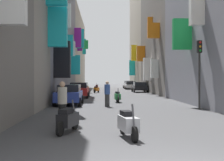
{
  "coord_description": "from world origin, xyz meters",
  "views": [
    {
      "loc": [
        -1.48,
        -5.52,
        1.9
      ],
      "look_at": [
        -0.25,
        26.57,
        1.69
      ],
      "focal_mm": 47.17,
      "sensor_mm": 36.0,
      "label": 1
    }
  ],
  "objects_px": {
    "scooter_white": "(87,88)",
    "pedestrian_near_left": "(107,94)",
    "parked_car_silver": "(130,85)",
    "parked_car_blue": "(69,94)",
    "parked_car_white": "(129,84)",
    "scooter_orange": "(96,89)",
    "scooter_black": "(68,120)",
    "traffic_light_near_corner": "(199,63)",
    "scooter_silver": "(128,124)",
    "scooter_green": "(118,97)",
    "pedestrian_crossing": "(62,103)",
    "parked_car_red": "(79,90)",
    "parked_car_black": "(140,87)",
    "parked_car_yellow": "(82,88)",
    "scooter_red": "(97,87)"
  },
  "relations": [
    {
      "from": "parked_car_white",
      "to": "scooter_white",
      "type": "height_order",
      "value": "parked_car_white"
    },
    {
      "from": "parked_car_yellow",
      "to": "scooter_silver",
      "type": "distance_m",
      "value": 28.99
    },
    {
      "from": "parked_car_yellow",
      "to": "scooter_orange",
      "type": "distance_m",
      "value": 2.25
    },
    {
      "from": "pedestrian_crossing",
      "to": "traffic_light_near_corner",
      "type": "distance_m",
      "value": 9.72
    },
    {
      "from": "parked_car_red",
      "to": "traffic_light_near_corner",
      "type": "height_order",
      "value": "traffic_light_near_corner"
    },
    {
      "from": "scooter_orange",
      "to": "traffic_light_near_corner",
      "type": "xyz_separation_m",
      "value": [
        6.62,
        -21.55,
        2.42
      ]
    },
    {
      "from": "parked_car_red",
      "to": "scooter_red",
      "type": "distance_m",
      "value": 18.89
    },
    {
      "from": "scooter_red",
      "to": "parked_car_silver",
      "type": "bearing_deg",
      "value": 31.23
    },
    {
      "from": "parked_car_black",
      "to": "parked_car_yellow",
      "type": "xyz_separation_m",
      "value": [
        -7.9,
        -2.67,
        -0.03
      ]
    },
    {
      "from": "scooter_black",
      "to": "scooter_silver",
      "type": "distance_m",
      "value": 2.25
    },
    {
      "from": "parked_car_red",
      "to": "pedestrian_crossing",
      "type": "distance_m",
      "value": 17.33
    },
    {
      "from": "pedestrian_crossing",
      "to": "scooter_orange",
      "type": "bearing_deg",
      "value": 87.9
    },
    {
      "from": "parked_car_blue",
      "to": "pedestrian_near_left",
      "type": "height_order",
      "value": "pedestrian_near_left"
    },
    {
      "from": "parked_car_yellow",
      "to": "traffic_light_near_corner",
      "type": "height_order",
      "value": "traffic_light_near_corner"
    },
    {
      "from": "scooter_red",
      "to": "scooter_black",
      "type": "bearing_deg",
      "value": -90.73
    },
    {
      "from": "scooter_orange",
      "to": "scooter_black",
      "type": "bearing_deg",
      "value": -91.16
    },
    {
      "from": "scooter_white",
      "to": "parked_car_black",
      "type": "bearing_deg",
      "value": -16.25
    },
    {
      "from": "scooter_white",
      "to": "traffic_light_near_corner",
      "type": "bearing_deg",
      "value": -72.35
    },
    {
      "from": "scooter_silver",
      "to": "pedestrian_crossing",
      "type": "xyz_separation_m",
      "value": [
        -2.44,
        2.7,
        0.43
      ]
    },
    {
      "from": "parked_car_white",
      "to": "scooter_green",
      "type": "relative_size",
      "value": 2.32
    },
    {
      "from": "parked_car_white",
      "to": "parked_car_red",
      "type": "xyz_separation_m",
      "value": [
        -7.6,
        -27.62,
        0.03
      ]
    },
    {
      "from": "parked_car_black",
      "to": "parked_car_yellow",
      "type": "distance_m",
      "value": 8.34
    },
    {
      "from": "pedestrian_crossing",
      "to": "scooter_black",
      "type": "bearing_deg",
      "value": -76.64
    },
    {
      "from": "parked_car_yellow",
      "to": "traffic_light_near_corner",
      "type": "xyz_separation_m",
      "value": [
        8.53,
        -20.39,
        2.17
      ]
    },
    {
      "from": "parked_car_black",
      "to": "parked_car_yellow",
      "type": "bearing_deg",
      "value": -161.35
    },
    {
      "from": "scooter_silver",
      "to": "scooter_green",
      "type": "bearing_deg",
      "value": 88.08
    },
    {
      "from": "scooter_green",
      "to": "pedestrian_crossing",
      "type": "height_order",
      "value": "pedestrian_crossing"
    },
    {
      "from": "parked_car_red",
      "to": "parked_car_yellow",
      "type": "xyz_separation_m",
      "value": [
        -0.32,
        8.78,
        -0.08
      ]
    },
    {
      "from": "pedestrian_crossing",
      "to": "traffic_light_near_corner",
      "type": "relative_size",
      "value": 0.42
    },
    {
      "from": "parked_car_blue",
      "to": "scooter_orange",
      "type": "bearing_deg",
      "value": 84.54
    },
    {
      "from": "parked_car_white",
      "to": "parked_car_blue",
      "type": "distance_m",
      "value": 36.47
    },
    {
      "from": "parked_car_white",
      "to": "pedestrian_near_left",
      "type": "distance_m",
      "value": 37.54
    },
    {
      "from": "parked_car_silver",
      "to": "parked_car_blue",
      "type": "relative_size",
      "value": 1.12
    },
    {
      "from": "parked_car_red",
      "to": "pedestrian_near_left",
      "type": "xyz_separation_m",
      "value": [
        2.61,
        -9.58,
        0.07
      ]
    },
    {
      "from": "scooter_orange",
      "to": "parked_car_red",
      "type": "bearing_deg",
      "value": -99.13
    },
    {
      "from": "parked_car_silver",
      "to": "parked_car_blue",
      "type": "bearing_deg",
      "value": -103.89
    },
    {
      "from": "parked_car_silver",
      "to": "scooter_silver",
      "type": "distance_m",
      "value": 42.65
    },
    {
      "from": "scooter_white",
      "to": "pedestrian_near_left",
      "type": "distance_m",
      "value": 23.31
    },
    {
      "from": "traffic_light_near_corner",
      "to": "scooter_silver",
      "type": "bearing_deg",
      "value": -121.61
    },
    {
      "from": "parked_car_white",
      "to": "pedestrian_crossing",
      "type": "distance_m",
      "value": 45.48
    },
    {
      "from": "scooter_black",
      "to": "scooter_green",
      "type": "distance_m",
      "value": 13.33
    },
    {
      "from": "parked_car_yellow",
      "to": "scooter_green",
      "type": "relative_size",
      "value": 2.2
    },
    {
      "from": "parked_car_yellow",
      "to": "pedestrian_near_left",
      "type": "distance_m",
      "value": 18.59
    },
    {
      "from": "scooter_red",
      "to": "scooter_green",
      "type": "bearing_deg",
      "value": -85.34
    },
    {
      "from": "parked_car_white",
      "to": "pedestrian_crossing",
      "type": "height_order",
      "value": "pedestrian_crossing"
    },
    {
      "from": "scooter_white",
      "to": "parked_car_blue",
      "type": "bearing_deg",
      "value": -90.83
    },
    {
      "from": "parked_car_white",
      "to": "traffic_light_near_corner",
      "type": "relative_size",
      "value": 0.99
    },
    {
      "from": "pedestrian_crossing",
      "to": "scooter_silver",
      "type": "bearing_deg",
      "value": -47.83
    },
    {
      "from": "scooter_black",
      "to": "scooter_silver",
      "type": "height_order",
      "value": "same"
    },
    {
      "from": "scooter_white",
      "to": "pedestrian_crossing",
      "type": "xyz_separation_m",
      "value": [
        0.41,
        -30.92,
        0.43
      ]
    }
  ]
}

